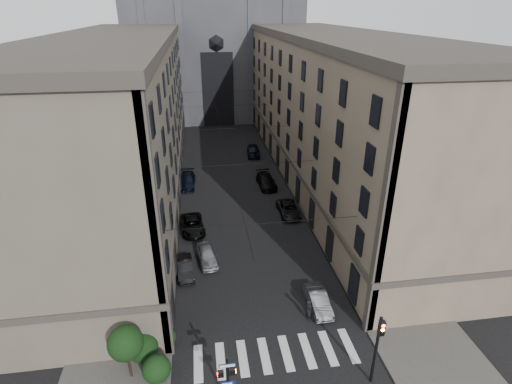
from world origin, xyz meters
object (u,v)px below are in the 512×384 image
pedestrian_signal_left (227,379)px  pedestrian (308,310)px  car_left_far (187,181)px  car_right_far (253,151)px  gothic_tower (213,27)px  car_right_midfar (266,181)px  car_right_near (318,300)px  car_left_near (207,255)px  car_left_midnear (185,268)px  traffic_light_right (378,343)px  car_right_midnear (289,209)px  car_left_midfar (193,225)px

pedestrian_signal_left → pedestrian: bearing=44.4°
car_left_far → car_right_far: size_ratio=1.11×
gothic_tower → car_right_midfar: gothic_tower is taller
pedestrian_signal_left → car_right_midfar: bearing=76.2°
gothic_tower → car_right_near: size_ratio=14.36×
car_left_near → car_left_far: car_left_far is taller
car_left_near → pedestrian: pedestrian is taller
car_left_midnear → pedestrian: 11.70m
traffic_light_right → car_right_near: 7.81m
car_right_far → pedestrian: size_ratio=2.72×
car_left_midnear → car_right_midnear: 15.10m
car_right_near → pedestrian: size_ratio=2.30×
car_left_midfar → pedestrian: bearing=-65.3°
car_left_far → car_right_midnear: 15.22m
car_left_midfar → car_left_far: car_left_far is taller
car_right_midfar → car_left_midnear: bearing=-122.5°
car_right_near → car_left_far: bearing=111.2°
car_right_far → pedestrian: pedestrian is taller
pedestrian_signal_left → pedestrian: size_ratio=2.28×
traffic_light_right → car_right_near: (-1.40, 7.23, -2.62)m
car_left_far → car_left_near: bearing=-81.0°
pedestrian_signal_left → car_left_midnear: (-2.69, 13.58, -1.67)m
pedestrian_signal_left → traffic_light_right: size_ratio=0.77×
car_right_near → car_right_far: bearing=89.0°
car_left_midfar → car_right_midnear: (10.87, 2.11, -0.03)m
car_left_far → gothic_tower: bearing=83.9°
pedestrian_signal_left → traffic_light_right: bearing=2.6°
gothic_tower → car_left_near: gothic_tower is taller
pedestrian_signal_left → traffic_light_right: 9.18m
car_left_near → car_left_far: size_ratio=0.78×
car_right_midnear → pedestrian: bearing=-98.3°
traffic_light_right → car_right_far: size_ratio=1.09×
gothic_tower → pedestrian: size_ratio=33.05×
car_right_near → car_right_far: size_ratio=0.85×
traffic_light_right → pedestrian_signal_left: bearing=-177.4°
car_left_near → car_right_midnear: bearing=32.3°
pedestrian_signal_left → car_right_midfar: 32.46m
gothic_tower → pedestrian: gothic_tower is taller
pedestrian_signal_left → pedestrian: 9.39m
pedestrian_signal_left → car_left_far: 33.29m
pedestrian_signal_left → car_right_midnear: size_ratio=0.84×
traffic_light_right → car_right_midnear: 22.99m
car_left_near → car_right_midfar: bearing=54.9°
car_right_near → pedestrian: (-1.09, -1.15, 0.21)m
car_right_midnear → pedestrian: size_ratio=2.72×
traffic_light_right → car_right_midnear: bearing=90.6°
pedestrian_signal_left → car_left_midnear: pedestrian_signal_left is taller
car_left_midnear → pedestrian: pedestrian is taller
gothic_tower → car_right_midfar: bearing=-84.3°
car_left_midnear → car_right_midnear: size_ratio=0.84×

